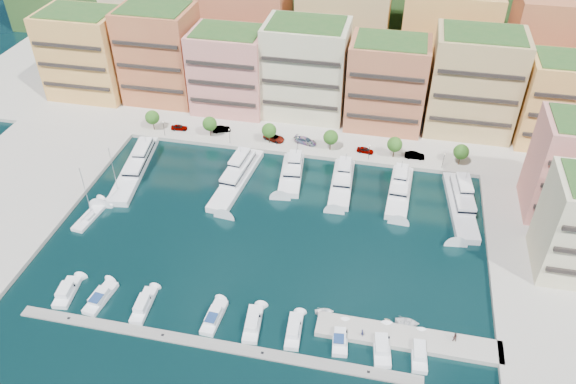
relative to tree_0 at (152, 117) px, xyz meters
name	(u,v)px	position (x,y,z in m)	size (l,w,h in m)	color
ground	(269,234)	(40.00, -33.50, -4.74)	(400.00, 400.00, 0.00)	black
north_quay	(318,98)	(40.00, 28.50, -4.74)	(220.00, 64.00, 2.00)	#9E998E
hillside	(339,37)	(40.00, 76.50, -4.74)	(240.00, 40.00, 58.00)	#233A18
south_pontoon	(212,345)	(37.00, -63.50, -4.74)	(72.00, 2.20, 0.35)	gray
finger_pier	(407,340)	(70.00, -55.50, -4.74)	(32.00, 5.00, 2.00)	#9E998E
apartment_0	(86,54)	(-26.00, 16.49, 8.57)	(22.00, 16.50, 24.80)	#E5AB54
apartment_1	(160,54)	(-4.00, 18.49, 9.57)	(20.00, 16.50, 26.80)	#C07240
apartment_2	(230,70)	(17.00, 16.49, 7.57)	(20.00, 15.50, 22.80)	tan
apartment_3	(306,69)	(38.00, 18.49, 9.07)	(22.00, 16.50, 25.80)	beige
apartment_4	(387,84)	(60.00, 16.49, 8.07)	(20.00, 15.50, 23.80)	#B66B44
apartment_5	(474,83)	(82.00, 18.49, 9.57)	(22.00, 16.50, 26.80)	tan
apartment_6	(563,102)	(104.00, 16.49, 7.57)	(20.00, 15.50, 22.80)	#E5AB54
backblock_0	(153,18)	(-15.00, 40.50, 11.26)	(26.00, 18.00, 30.00)	beige
backblock_1	(245,25)	(15.00, 40.50, 11.26)	(26.00, 18.00, 30.00)	#B66B44
backblock_2	(343,33)	(45.00, 40.50, 11.26)	(26.00, 18.00, 30.00)	tan
backblock_3	(446,41)	(75.00, 40.50, 11.26)	(26.00, 18.00, 30.00)	#E5AB54
backblock_4	(556,50)	(105.00, 40.50, 11.26)	(26.00, 18.00, 30.00)	#C07240
tree_0	(152,117)	(0.00, 0.00, 0.00)	(3.80, 3.80, 5.65)	#473323
tree_1	(210,124)	(16.00, 0.00, 0.00)	(3.80, 3.80, 5.65)	#473323
tree_2	(269,130)	(32.00, 0.00, 0.00)	(3.80, 3.80, 5.65)	#473323
tree_3	(331,137)	(48.00, 0.00, 0.00)	(3.80, 3.80, 5.65)	#473323
tree_4	(395,144)	(64.00, 0.00, 0.00)	(3.80, 3.80, 5.65)	#473323
tree_5	(461,152)	(80.00, 0.00, 0.00)	(3.80, 3.80, 5.65)	#473323
lamppost_0	(164,126)	(4.00, -2.30, -0.92)	(0.30, 0.30, 4.20)	black
lamppost_1	(229,134)	(22.00, -2.30, -0.92)	(0.30, 0.30, 4.20)	black
lamppost_2	(298,142)	(40.00, -2.30, -0.92)	(0.30, 0.30, 4.20)	black
lamppost_3	(369,150)	(58.00, -2.30, -0.92)	(0.30, 0.30, 4.20)	black
lamppost_4	(444,158)	(76.00, -2.30, -0.92)	(0.30, 0.30, 4.20)	black
yacht_0	(136,165)	(2.34, -17.09, -3.53)	(8.70, 27.91, 7.30)	white
yacht_2	(238,176)	(28.04, -16.07, -3.53)	(7.28, 25.62, 7.30)	white
yacht_3	(292,172)	(40.47, -11.94, -3.53)	(6.64, 16.67, 7.30)	white
yacht_4	(342,181)	(52.85, -13.01, -3.65)	(5.54, 18.66, 7.30)	white
yacht_5	(400,189)	(66.38, -13.34, -3.53)	(5.60, 19.49, 7.30)	white
yacht_6	(461,202)	(80.04, -15.43, -3.53)	(7.58, 24.27, 7.30)	white
cruiser_0	(67,292)	(6.65, -58.08, -4.20)	(3.77, 7.90, 2.55)	white
cruiser_1	(100,298)	(13.49, -58.11, -4.17)	(3.61, 8.44, 2.66)	white
cruiser_2	(143,305)	(22.10, -58.09, -4.20)	(2.97, 8.60, 2.55)	white
cruiser_4	(214,317)	(35.67, -58.10, -4.17)	(2.99, 8.05, 2.66)	white
cruiser_5	(253,324)	(42.90, -58.09, -4.20)	(3.48, 8.42, 2.55)	white
cruiser_6	(294,331)	(50.38, -58.09, -4.20)	(3.04, 8.00, 2.55)	white
cruiser_7	(340,339)	(58.53, -58.09, -4.17)	(3.36, 7.31, 2.66)	white
cruiser_8	(382,346)	(65.70, -58.09, -4.20)	(3.89, 8.80, 2.55)	white
cruiser_9	(419,353)	(71.99, -58.09, -4.20)	(3.00, 8.19, 2.55)	white
sailboat_2	(118,194)	(2.50, -27.78, -4.43)	(3.73, 9.78, 13.20)	white
sailboat_1	(91,216)	(0.12, -36.30, -4.44)	(3.98, 11.11, 13.20)	white
tender_2	(407,323)	(69.80, -51.96, -4.29)	(3.10, 4.34, 0.90)	silver
tender_1	(388,320)	(66.36, -52.09, -4.35)	(1.29, 1.49, 0.79)	beige
tender_0	(325,312)	(54.93, -52.50, -4.38)	(2.50, 3.50, 0.72)	white
car_0	(179,127)	(6.71, 1.30, -3.00)	(1.75, 4.36, 1.48)	gray
car_1	(221,129)	(18.16, 2.73, -2.96)	(1.65, 4.74, 1.56)	gray
car_2	(274,138)	(32.89, 1.50, -2.95)	(2.62, 5.69, 1.58)	gray
car_3	(305,141)	(41.21, 1.67, -2.91)	(2.34, 5.75, 1.67)	gray
car_4	(365,150)	(56.87, 0.59, -3.02)	(1.70, 4.21, 1.44)	gray
car_5	(415,155)	(69.24, 0.62, -2.93)	(1.72, 4.94, 1.63)	gray
person_0	(362,333)	(62.17, -56.92, -2.93)	(0.60, 0.39, 1.63)	navy
person_1	(454,337)	(77.68, -54.68, -2.81)	(0.91, 0.71, 1.87)	#513530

